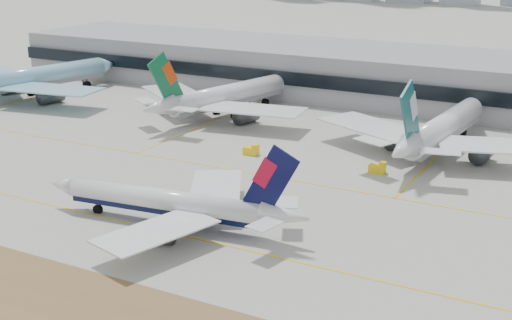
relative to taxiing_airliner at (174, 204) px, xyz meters
The scene contains 8 objects.
ground 9.97m from the taxiing_airliner, 12.54° to the left, with size 3000.00×3000.00×0.00m, color #A3A098.
taxiing_airliner is the anchor object (origin of this frame).
widebody_korean 118.31m from the taxiing_airliner, 146.59° to the left, with size 63.40×63.09×23.16m.
widebody_eva 79.75m from the taxiing_airliner, 114.87° to the left, with size 58.21×57.97×21.31m.
widebody_cathay 72.25m from the taxiing_airliner, 65.57° to the left, with size 60.59×59.42×21.65m.
terminal 117.19m from the taxiing_airliner, 85.67° to the left, with size 280.00×43.10×15.00m.
gse_c 50.37m from the taxiing_airliner, 64.12° to the left, with size 3.55×2.00×2.60m.
gse_b 45.00m from the taxiing_airliner, 101.11° to the left, with size 3.55×2.00×2.60m.
Camera 1 is at (59.76, -97.83, 49.07)m, focal length 50.00 mm.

